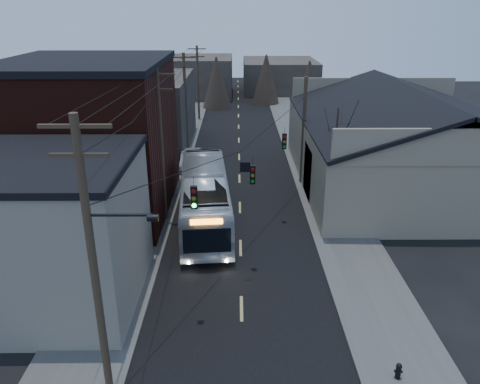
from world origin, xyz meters
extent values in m
cube|color=black|center=(0.00, 30.00, 0.01)|extent=(9.00, 110.00, 0.02)
cube|color=#474744|center=(-6.50, 30.00, 0.06)|extent=(4.00, 110.00, 0.12)
cube|color=#474744|center=(6.50, 30.00, 0.06)|extent=(4.00, 110.00, 0.12)
cube|color=gray|center=(-9.00, 9.00, 3.50)|extent=(8.00, 8.00, 7.00)
cube|color=#33100B|center=(-10.00, 20.00, 5.00)|extent=(10.00, 12.00, 10.00)
cube|color=#342F29|center=(-9.50, 36.00, 3.50)|extent=(9.00, 14.00, 7.00)
cube|color=gray|center=(13.00, 25.00, 2.50)|extent=(16.00, 20.00, 5.00)
cube|color=black|center=(9.00, 25.00, 6.30)|extent=(8.16, 20.60, 2.86)
cube|color=black|center=(17.00, 25.00, 6.30)|extent=(8.16, 20.60, 2.86)
cube|color=#342F29|center=(-6.00, 65.00, 3.00)|extent=(10.00, 12.00, 6.00)
cube|color=#342F29|center=(7.00, 70.00, 2.50)|extent=(12.00, 14.00, 5.00)
cone|color=black|center=(6.50, 20.00, 3.60)|extent=(0.40, 0.40, 7.20)
cylinder|color=#382B1E|center=(-5.00, 3.00, 5.25)|extent=(0.28, 0.28, 10.50)
cube|color=#382B1E|center=(-5.00, 3.00, 10.10)|extent=(2.20, 0.12, 0.12)
cylinder|color=#382B1E|center=(-5.00, 18.00, 5.00)|extent=(0.28, 0.28, 10.00)
cube|color=#382B1E|center=(-5.00, 18.00, 9.60)|extent=(2.20, 0.12, 0.12)
cylinder|color=#382B1E|center=(-5.00, 33.00, 4.75)|extent=(0.28, 0.28, 9.50)
cube|color=#382B1E|center=(-5.00, 33.00, 9.10)|extent=(2.20, 0.12, 0.12)
cylinder|color=#382B1E|center=(-5.00, 48.00, 4.50)|extent=(0.28, 0.28, 9.00)
cube|color=#382B1E|center=(-5.00, 48.00, 8.60)|extent=(2.20, 0.12, 0.12)
cylinder|color=#382B1E|center=(5.00, 25.00, 4.25)|extent=(0.28, 0.28, 8.50)
cube|color=black|center=(-2.00, 7.50, 5.95)|extent=(0.28, 0.20, 1.00)
cube|color=black|center=(0.60, 12.00, 5.35)|extent=(0.28, 0.20, 1.00)
cube|color=black|center=(2.80, 18.00, 5.45)|extent=(0.28, 0.20, 1.00)
imported|color=#B7BDC4|center=(-2.31, 17.68, 1.76)|extent=(4.00, 12.87, 3.53)
imported|color=#95979C|center=(-4.30, 28.94, 0.78)|extent=(1.71, 4.73, 1.55)
cylinder|color=black|center=(5.95, 3.39, 0.39)|extent=(0.21, 0.21, 0.53)
sphere|color=black|center=(5.95, 3.39, 0.68)|extent=(0.23, 0.23, 0.23)
cylinder|color=black|center=(5.95, 3.39, 0.43)|extent=(0.32, 0.15, 0.11)
camera|label=1|loc=(-0.19, -10.61, 13.41)|focal=35.00mm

